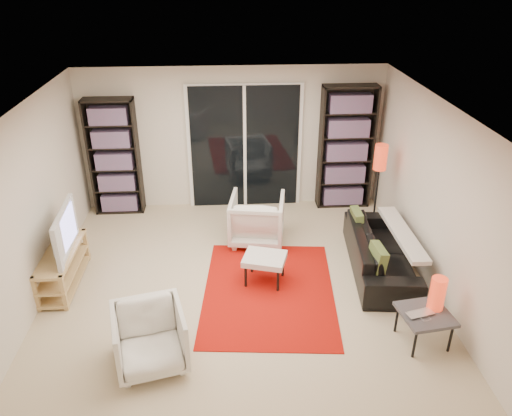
% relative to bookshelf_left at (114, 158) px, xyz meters
% --- Properties ---
extents(floor, '(5.00, 5.00, 0.00)m').
position_rel_bookshelf_left_xyz_m(floor, '(1.95, -2.33, -0.98)').
color(floor, '#CDB591').
rests_on(floor, ground).
extents(wall_back, '(5.00, 0.02, 2.40)m').
position_rel_bookshelf_left_xyz_m(wall_back, '(1.95, 0.17, 0.22)').
color(wall_back, beige).
rests_on(wall_back, ground).
extents(wall_front, '(5.00, 0.02, 2.40)m').
position_rel_bookshelf_left_xyz_m(wall_front, '(1.95, -4.83, 0.22)').
color(wall_front, beige).
rests_on(wall_front, ground).
extents(wall_left, '(0.02, 5.00, 2.40)m').
position_rel_bookshelf_left_xyz_m(wall_left, '(-0.55, -2.33, 0.22)').
color(wall_left, beige).
rests_on(wall_left, ground).
extents(wall_right, '(0.02, 5.00, 2.40)m').
position_rel_bookshelf_left_xyz_m(wall_right, '(4.45, -2.33, 0.22)').
color(wall_right, beige).
rests_on(wall_right, ground).
extents(ceiling, '(5.00, 5.00, 0.02)m').
position_rel_bookshelf_left_xyz_m(ceiling, '(1.95, -2.33, 1.42)').
color(ceiling, white).
rests_on(ceiling, wall_back).
extents(sliding_door, '(1.92, 0.08, 2.16)m').
position_rel_bookshelf_left_xyz_m(sliding_door, '(2.15, 0.13, 0.07)').
color(sliding_door, white).
rests_on(sliding_door, ground).
extents(bookshelf_left, '(0.80, 0.30, 1.95)m').
position_rel_bookshelf_left_xyz_m(bookshelf_left, '(0.00, 0.00, 0.00)').
color(bookshelf_left, black).
rests_on(bookshelf_left, ground).
extents(bookshelf_right, '(0.90, 0.30, 2.10)m').
position_rel_bookshelf_left_xyz_m(bookshelf_right, '(3.85, -0.00, 0.07)').
color(bookshelf_right, black).
rests_on(bookshelf_right, ground).
extents(tv_stand, '(0.39, 1.23, 0.50)m').
position_rel_bookshelf_left_xyz_m(tv_stand, '(-0.37, -2.13, -0.71)').
color(tv_stand, tan).
rests_on(tv_stand, floor).
extents(tv, '(0.19, 1.03, 0.59)m').
position_rel_bookshelf_left_xyz_m(tv, '(-0.35, -2.13, -0.18)').
color(tv, black).
rests_on(tv, tv_stand).
extents(rug, '(1.87, 2.41, 0.01)m').
position_rel_bookshelf_left_xyz_m(rug, '(2.34, -2.49, -0.97)').
color(rug, '#AC0F07').
rests_on(rug, floor).
extents(sofa, '(0.95, 2.02, 0.57)m').
position_rel_bookshelf_left_xyz_m(sofa, '(3.92, -2.06, -0.69)').
color(sofa, black).
rests_on(sofa, floor).
extents(armchair_back, '(0.91, 0.93, 0.74)m').
position_rel_bookshelf_left_xyz_m(armchair_back, '(2.27, -1.17, -0.60)').
color(armchair_back, silver).
rests_on(armchair_back, floor).
extents(armchair_front, '(0.88, 0.90, 0.68)m').
position_rel_bookshelf_left_xyz_m(armchair_front, '(0.97, -3.69, -0.64)').
color(armchair_front, silver).
rests_on(armchair_front, floor).
extents(ottoman, '(0.65, 0.58, 0.40)m').
position_rel_bookshelf_left_xyz_m(ottoman, '(2.30, -2.26, -0.63)').
color(ottoman, silver).
rests_on(ottoman, floor).
extents(side_table, '(0.61, 0.61, 0.40)m').
position_rel_bookshelf_left_xyz_m(side_table, '(3.99, -3.54, -0.62)').
color(side_table, '#434347').
rests_on(side_table, floor).
extents(laptop, '(0.35, 0.27, 0.02)m').
position_rel_bookshelf_left_xyz_m(laptop, '(3.92, -3.61, -0.56)').
color(laptop, silver).
rests_on(laptop, side_table).
extents(table_lamp, '(0.17, 0.17, 0.39)m').
position_rel_bookshelf_left_xyz_m(table_lamp, '(4.12, -3.46, -0.38)').
color(table_lamp, '#F03918').
rests_on(table_lamp, side_table).
extents(floor_lamp, '(0.22, 0.22, 1.44)m').
position_rel_bookshelf_left_xyz_m(floor_lamp, '(4.14, -0.96, 0.13)').
color(floor_lamp, black).
rests_on(floor_lamp, floor).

